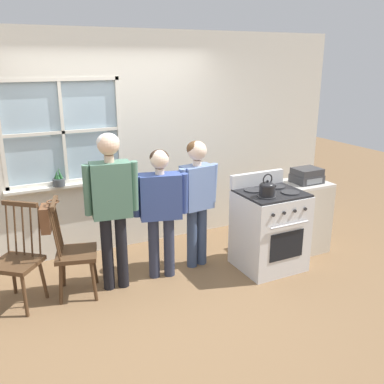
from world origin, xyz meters
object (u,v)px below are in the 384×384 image
object	(u,v)px
person_teen_center	(160,202)
side_counter	(302,216)
person_elderly_left	(111,196)
stove	(269,229)
stereo	(307,176)
kettle	(267,188)
chair_near_wall	(17,262)
handbag	(46,218)
person_adult_right	(197,192)
potted_plant	(59,180)
chair_by_window	(74,253)

from	to	relation	value
person_teen_center	side_counter	xyz separation A→B (m)	(1.88, -0.13, -0.43)
person_elderly_left	stove	distance (m)	1.87
stereo	kettle	bearing A→B (deg)	-159.09
chair_near_wall	handbag	distance (m)	0.51
person_adult_right	kettle	bearing A→B (deg)	-49.65
potted_plant	handbag	world-z (taller)	potted_plant
chair_by_window	side_counter	bearing A→B (deg)	-78.45
kettle	chair_near_wall	bearing A→B (deg)	167.34
person_teen_center	stove	xyz separation A→B (m)	(1.21, -0.34, -0.41)
side_counter	person_elderly_left	bearing A→B (deg)	177.13
chair_by_window	side_counter	size ratio (longest dim) A/B	1.15
chair_by_window	stereo	xyz separation A→B (m)	(2.82, -0.20, 0.53)
person_teen_center	stereo	distance (m)	1.89
chair_near_wall	person_elderly_left	bearing A→B (deg)	32.94
person_elderly_left	kettle	xyz separation A→B (m)	(1.59, -0.46, -0.00)
chair_near_wall	person_teen_center	distance (m)	1.54
chair_near_wall	stove	xyz separation A→B (m)	(2.69, -0.44, 0.01)
potted_plant	stereo	world-z (taller)	potted_plant
chair_near_wall	stove	world-z (taller)	stove
person_elderly_left	person_teen_center	bearing A→B (deg)	9.24
chair_near_wall	handbag	world-z (taller)	same
person_elderly_left	person_adult_right	world-z (taller)	person_elderly_left
chair_by_window	potted_plant	world-z (taller)	potted_plant
chair_near_wall	person_elderly_left	distance (m)	1.11
kettle	potted_plant	xyz separation A→B (m)	(-1.95, 1.38, -0.01)
person_elderly_left	stove	size ratio (longest dim) A/B	1.54
side_counter	stereo	xyz separation A→B (m)	(0.00, -0.02, 0.54)
stereo	person_teen_center	bearing A→B (deg)	175.28
stove	side_counter	xyz separation A→B (m)	(0.67, 0.20, -0.02)
chair_by_window	kettle	bearing A→B (deg)	-89.29
kettle	person_teen_center	bearing A→B (deg)	155.89
stove	person_elderly_left	bearing A→B (deg)	169.44
side_counter	kettle	bearing A→B (deg)	-157.84
stove	chair_near_wall	bearing A→B (deg)	170.77
chair_by_window	person_elderly_left	world-z (taller)	person_elderly_left
chair_by_window	handbag	size ratio (longest dim) A/B	3.37
person_elderly_left	handbag	distance (m)	0.66
person_adult_right	kettle	world-z (taller)	person_adult_right
stove	person_teen_center	bearing A→B (deg)	164.37
person_teen_center	potted_plant	xyz separation A→B (m)	(-0.90, 0.91, 0.13)
person_adult_right	kettle	size ratio (longest dim) A/B	6.06
person_teen_center	handbag	distance (m)	1.18
person_elderly_left	person_teen_center	distance (m)	0.56
person_teen_center	stereo	size ratio (longest dim) A/B	4.28
chair_near_wall	person_teen_center	world-z (taller)	person_teen_center
person_adult_right	stove	distance (m)	0.95
person_teen_center	stove	size ratio (longest dim) A/B	1.34
kettle	potted_plant	size ratio (longest dim) A/B	1.12
chair_by_window	person_teen_center	world-z (taller)	person_teen_center
chair_by_window	handbag	xyz separation A→B (m)	(-0.23, 0.06, 0.40)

